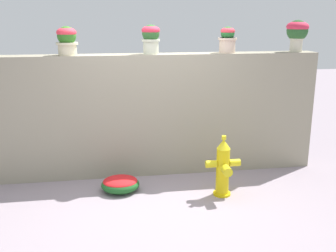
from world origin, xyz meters
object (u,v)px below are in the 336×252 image
object	(u,v)px
fire_hydrant	(223,168)
flower_bush_left	(120,184)
potted_plant_3	(227,39)
potted_plant_1	(67,39)
potted_plant_2	(151,37)
potted_plant_4	(297,31)

from	to	relation	value
fire_hydrant	flower_bush_left	xyz separation A→B (m)	(-1.35, 0.35, -0.28)
potted_plant_3	fire_hydrant	bearing A→B (deg)	-106.86
potted_plant_3	fire_hydrant	size ratio (longest dim) A/B	0.46
potted_plant_1	fire_hydrant	bearing A→B (deg)	-26.17
potted_plant_2	potted_plant_4	world-z (taller)	potted_plant_4
flower_bush_left	potted_plant_4	bearing A→B (deg)	13.31
potted_plant_1	flower_bush_left	world-z (taller)	potted_plant_1
potted_plant_1	potted_plant_4	bearing A→B (deg)	0.18
potted_plant_2	flower_bush_left	size ratio (longest dim) A/B	0.78
potted_plant_1	flower_bush_left	size ratio (longest dim) A/B	0.75
potted_plant_1	potted_plant_2	world-z (taller)	potted_plant_2
potted_plant_2	potted_plant_3	distance (m)	1.14
potted_plant_1	potted_plant_3	size ratio (longest dim) A/B	1.04
potted_plant_3	fire_hydrant	distance (m)	1.93
potted_plant_3	flower_bush_left	size ratio (longest dim) A/B	0.72
potted_plant_2	potted_plant_4	bearing A→B (deg)	0.45
potted_plant_1	potted_plant_4	world-z (taller)	potted_plant_4
potted_plant_2	potted_plant_3	xyz separation A→B (m)	(1.13, 0.02, -0.04)
potted_plant_2	flower_bush_left	xyz separation A→B (m)	(-0.52, -0.63, -1.95)
potted_plant_1	fire_hydrant	distance (m)	2.77
potted_plant_3	fire_hydrant	world-z (taller)	potted_plant_3
potted_plant_4	flower_bush_left	bearing A→B (deg)	-166.69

